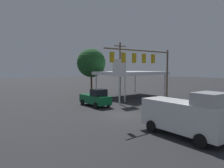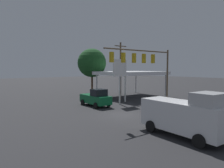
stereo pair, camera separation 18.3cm
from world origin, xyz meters
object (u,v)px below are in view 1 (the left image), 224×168
(fire_hydrant, at_px, (183,110))
(price_sign, at_px, (119,71))
(delivery_truck, at_px, (185,115))
(street_tree, at_px, (91,63))
(traffic_signal_assembly, at_px, (144,63))
(pickup_parked, at_px, (96,98))
(utility_pole, at_px, (120,70))

(fire_hydrant, bearing_deg, price_sign, -80.94)
(delivery_truck, height_order, street_tree, street_tree)
(traffic_signal_assembly, distance_m, street_tree, 19.72)
(traffic_signal_assembly, bearing_deg, pickup_parked, -84.47)
(utility_pole, xyz_separation_m, delivery_truck, (9.14, 17.82, -3.29))
(utility_pole, height_order, delivery_truck, utility_pole)
(delivery_truck, bearing_deg, fire_hydrant, 127.66)
(delivery_truck, xyz_separation_m, pickup_parked, (-2.52, -15.36, -0.58))
(pickup_parked, distance_m, fire_hydrant, 11.54)
(pickup_parked, bearing_deg, price_sign, 77.52)
(delivery_truck, distance_m, fire_hydrant, 9.16)
(street_tree, xyz_separation_m, fire_hydrant, (1.47, 21.06, -5.77))
(utility_pole, bearing_deg, fire_hydrant, 83.00)
(traffic_signal_assembly, distance_m, pickup_parked, 9.42)
(pickup_parked, xyz_separation_m, street_tree, (-6.52, -10.71, 5.10))
(traffic_signal_assembly, height_order, utility_pole, utility_pole)
(price_sign, bearing_deg, fire_hydrant, 99.06)
(traffic_signal_assembly, height_order, price_sign, traffic_signal_assembly)
(price_sign, bearing_deg, pickup_parked, -14.18)
(traffic_signal_assembly, bearing_deg, utility_pole, -118.80)
(utility_pole, height_order, street_tree, utility_pole)
(street_tree, height_order, fire_hydrant, street_tree)
(traffic_signal_assembly, xyz_separation_m, street_tree, (-5.73, -18.86, 0.46))
(traffic_signal_assembly, distance_m, fire_hydrant, 7.16)
(pickup_parked, bearing_deg, delivery_truck, -7.61)
(delivery_truck, distance_m, pickup_parked, 15.58)
(traffic_signal_assembly, relative_size, street_tree, 1.08)
(delivery_truck, relative_size, fire_hydrant, 7.90)
(traffic_signal_assembly, xyz_separation_m, delivery_truck, (3.31, 7.21, -4.05))
(fire_hydrant, bearing_deg, traffic_signal_assembly, -27.30)
(price_sign, bearing_deg, traffic_signal_assembly, 69.22)
(utility_pole, relative_size, street_tree, 1.05)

